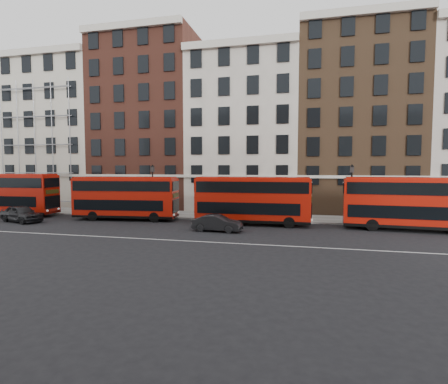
% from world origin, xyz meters
% --- Properties ---
extents(ground, '(120.00, 120.00, 0.00)m').
position_xyz_m(ground, '(0.00, 0.00, 0.00)').
color(ground, black).
rests_on(ground, ground).
extents(pavement, '(80.00, 5.00, 0.15)m').
position_xyz_m(pavement, '(0.00, 10.50, 0.07)').
color(pavement, gray).
rests_on(pavement, ground).
extents(kerb, '(80.00, 0.30, 0.16)m').
position_xyz_m(kerb, '(0.00, 8.00, 0.08)').
color(kerb, gray).
rests_on(kerb, ground).
extents(road_centre_line, '(70.00, 0.12, 0.01)m').
position_xyz_m(road_centre_line, '(0.00, -2.00, 0.01)').
color(road_centre_line, white).
rests_on(road_centre_line, ground).
extents(building_terrace, '(64.00, 11.95, 22.00)m').
position_xyz_m(building_terrace, '(-0.31, 17.88, 10.24)').
color(building_terrace, '#BBB5A2').
rests_on(building_terrace, ground).
extents(bus_a, '(10.81, 2.98, 4.50)m').
position_xyz_m(bus_a, '(-23.85, 6.03, 2.41)').
color(bus_a, '#B31509').
rests_on(bus_a, ground).
extents(bus_b, '(10.32, 3.43, 4.26)m').
position_xyz_m(bus_b, '(-9.95, 6.02, 2.28)').
color(bus_b, '#B31509').
rests_on(bus_b, ground).
extents(bus_c, '(10.33, 2.66, 4.32)m').
position_xyz_m(bus_c, '(2.63, 6.03, 2.32)').
color(bus_c, '#B31509').
rests_on(bus_c, ground).
extents(bus_d, '(10.55, 3.20, 4.37)m').
position_xyz_m(bus_d, '(15.62, 6.03, 2.35)').
color(bus_d, '#B31509').
rests_on(bus_d, ground).
extents(car_rear, '(5.04, 3.16, 1.60)m').
position_xyz_m(car_rear, '(-18.91, 2.54, 0.80)').
color(car_rear, '#242527').
rests_on(car_rear, ground).
extents(car_front, '(4.12, 1.63, 1.33)m').
position_xyz_m(car_front, '(0.39, 2.14, 0.67)').
color(car_front, '#232426').
rests_on(car_front, ground).
extents(lamp_post_left, '(0.44, 0.44, 5.33)m').
position_xyz_m(lamp_post_left, '(-8.31, 8.79, 3.08)').
color(lamp_post_left, black).
rests_on(lamp_post_left, pavement).
extents(lamp_post_right, '(0.44, 0.44, 5.33)m').
position_xyz_m(lamp_post_right, '(11.35, 8.34, 3.08)').
color(lamp_post_right, black).
rests_on(lamp_post_right, pavement).
extents(iron_railings, '(6.60, 0.06, 1.00)m').
position_xyz_m(iron_railings, '(0.00, 12.70, 0.65)').
color(iron_railings, black).
rests_on(iron_railings, pavement).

